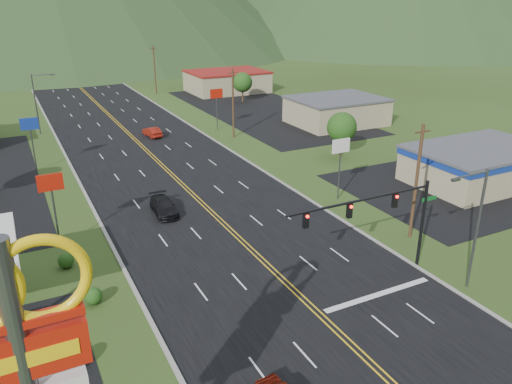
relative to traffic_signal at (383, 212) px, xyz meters
name	(u,v)px	position (x,y,z in m)	size (l,w,h in m)	color
traffic_signal	(383,212)	(0.00, 0.00, 0.00)	(13.10, 0.43, 7.00)	black
streetlight_east	(475,222)	(4.70, -4.00, -0.15)	(3.28, 0.25, 9.00)	#59595E
streetlight_west	(37,100)	(-18.16, 56.00, -0.15)	(3.28, 0.25, 9.00)	#59595E
building_east_near	(480,163)	(23.52, 11.00, -3.06)	(15.40, 10.40, 4.10)	tan
building_east_mid	(336,111)	(25.52, 41.00, -3.17)	(14.40, 11.40, 4.30)	tan
building_east_far	(227,81)	(21.52, 76.00, -3.07)	(16.40, 12.40, 4.50)	tan
pole_sign_west_a	(51,190)	(-20.48, 16.00, -0.28)	(2.00, 0.18, 6.40)	#59595E
pole_sign_west_b	(30,129)	(-20.48, 38.00, -0.28)	(2.00, 0.18, 6.40)	#59595E
pole_sign_east_a	(341,152)	(6.52, 14.00, -0.28)	(2.00, 0.18, 6.40)	#59595E
pole_sign_east_b	(217,98)	(6.52, 46.00, -0.28)	(2.00, 0.18, 6.40)	#59595E
tree_east_a	(342,127)	(15.52, 26.00, -1.44)	(3.84, 3.84, 5.82)	#382314
tree_east_b	(242,82)	(19.52, 64.00, -1.44)	(3.84, 3.84, 5.82)	#382314
utility_pole_a	(416,181)	(7.02, 4.00, -0.20)	(1.60, 0.28, 10.00)	#382314
utility_pole_b	(233,103)	(7.02, 41.00, -0.20)	(1.60, 0.28, 10.00)	#382314
utility_pole_c	(155,69)	(7.02, 81.00, -0.20)	(1.60, 0.28, 10.00)	#382314
utility_pole_d	(114,52)	(7.02, 121.00, -0.20)	(1.60, 0.28, 10.00)	#382314
car_dark_mid	(164,207)	(-10.66, 18.50, -4.61)	(2.02, 4.96, 1.44)	black
car_red_far	(152,132)	(-3.72, 46.68, -4.62)	(1.51, 4.33, 1.43)	maroon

